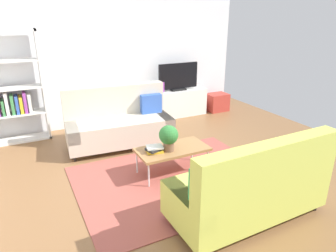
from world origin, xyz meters
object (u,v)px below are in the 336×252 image
at_px(couch_beige, 119,123).
at_px(tv_console, 178,103).
at_px(coffee_table, 172,150).
at_px(bottle_0, 163,87).
at_px(couch_green, 250,187).
at_px(bookshelf, 12,93).
at_px(table_book_0, 155,151).
at_px(potted_plant, 169,136).
at_px(vase_0, 155,89).
at_px(storage_trunk, 217,102).
at_px(tv, 178,77).

height_order(couch_beige, tv_console, couch_beige).
relative_size(coffee_table, tv_console, 0.79).
relative_size(couch_beige, bottle_0, 8.20).
height_order(couch_green, bookshelf, bookshelf).
distance_m(coffee_table, table_book_0, 0.30).
bearing_deg(coffee_table, bottle_0, 67.09).
xyz_separation_m(couch_beige, bottle_0, (1.41, 1.02, 0.32)).
distance_m(potted_plant, vase_0, 2.74).
bearing_deg(bookshelf, bottle_0, -1.10).
height_order(storage_trunk, vase_0, vase_0).
xyz_separation_m(storage_trunk, vase_0, (-1.68, 0.15, 0.49)).
distance_m(couch_beige, tv, 2.15).
bearing_deg(bookshelf, tv_console, -0.33).
xyz_separation_m(tv_console, tv, (0.00, -0.02, 0.63)).
bearing_deg(potted_plant, bottle_0, 65.72).
bearing_deg(vase_0, couch_beige, -138.11).
relative_size(couch_beige, table_book_0, 8.19).
height_order(tv_console, potted_plant, potted_plant).
bearing_deg(table_book_0, tv_console, 55.01).
bearing_deg(storage_trunk, couch_beige, -161.83).
distance_m(tv_console, table_book_0, 3.02).
bearing_deg(tv, couch_beige, -150.26).
height_order(storage_trunk, table_book_0, table_book_0).
bearing_deg(storage_trunk, bookshelf, 178.51).
bearing_deg(coffee_table, couch_beige, 105.02).
height_order(couch_green, coffee_table, couch_green).
relative_size(coffee_table, potted_plant, 2.77).
height_order(potted_plant, table_book_0, potted_plant).
height_order(couch_green, tv, tv).
height_order(coffee_table, vase_0, vase_0).
xyz_separation_m(tv, bottle_0, (-0.40, -0.02, -0.19)).
height_order(tv_console, bookshelf, bookshelf).
relative_size(couch_green, vase_0, 14.06).
xyz_separation_m(bookshelf, storage_trunk, (4.62, -0.12, -0.74)).
relative_size(couch_beige, coffee_table, 1.79).
relative_size(storage_trunk, bottle_0, 2.17).
xyz_separation_m(couch_beige, coffee_table, (0.38, -1.42, -0.05)).
relative_size(couch_beige, tv, 1.97).
bearing_deg(vase_0, coffee_table, -108.66).
bearing_deg(bookshelf, storage_trunk, -1.49).
height_order(couch_beige, coffee_table, couch_beige).
bearing_deg(coffee_table, table_book_0, 178.82).
distance_m(couch_green, bookshelf, 4.61).
bearing_deg(table_book_0, bookshelf, 125.74).
xyz_separation_m(tv, storage_trunk, (1.10, -0.08, -0.73)).
relative_size(tv, bookshelf, 0.48).
distance_m(couch_green, bottle_0, 3.94).
distance_m(tv_console, vase_0, 0.70).
bearing_deg(table_book_0, vase_0, 65.50).
height_order(couch_beige, bookshelf, bookshelf).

